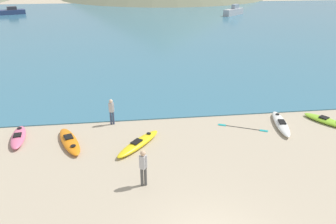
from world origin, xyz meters
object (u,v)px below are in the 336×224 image
(person_near_foreground, at_px, (143,166))
(moored_boat_0, at_px, (234,11))
(kayak_on_sand_1, at_px, (139,143))
(kayak_on_sand_4, at_px, (18,137))
(kayak_on_sand_0, at_px, (70,141))
(person_near_waterline, at_px, (112,110))
(kayak_on_sand_3, at_px, (326,120))
(moored_boat_1, at_px, (10,12))
(kayak_on_sand_2, at_px, (281,123))
(loose_paddle, at_px, (243,128))

(person_near_foreground, height_order, moored_boat_0, moored_boat_0)
(kayak_on_sand_1, bearing_deg, kayak_on_sand_4, 166.91)
(kayak_on_sand_0, height_order, person_near_waterline, person_near_waterline)
(kayak_on_sand_3, height_order, person_near_foreground, person_near_foreground)
(kayak_on_sand_3, relative_size, person_near_waterline, 1.69)
(kayak_on_sand_1, xyz_separation_m, person_near_waterline, (-1.39, 2.76, 0.73))
(kayak_on_sand_4, height_order, person_near_waterline, person_near_waterline)
(person_near_foreground, xyz_separation_m, moored_boat_1, (-22.23, 56.75, -0.40))
(kayak_on_sand_2, bearing_deg, kayak_on_sand_1, -171.16)
(moored_boat_0, bearing_deg, person_near_waterline, -115.75)
(kayak_on_sand_4, relative_size, moored_boat_0, 0.57)
(person_near_foreground, bearing_deg, moored_boat_0, 68.43)
(kayak_on_sand_1, height_order, kayak_on_sand_4, kayak_on_sand_4)
(kayak_on_sand_1, distance_m, kayak_on_sand_4, 6.43)
(kayak_on_sand_0, height_order, kayak_on_sand_1, kayak_on_sand_0)
(kayak_on_sand_0, distance_m, person_near_foreground, 5.41)
(kayak_on_sand_4, bearing_deg, person_near_waterline, 14.97)
(kayak_on_sand_3, distance_m, moored_boat_1, 61.75)
(person_near_waterline, relative_size, moored_boat_0, 0.33)
(kayak_on_sand_4, bearing_deg, moored_boat_0, 60.10)
(kayak_on_sand_0, distance_m, loose_paddle, 9.50)
(kayak_on_sand_4, xyz_separation_m, moored_boat_0, (26.25, 45.65, 0.56))
(moored_boat_1, height_order, loose_paddle, moored_boat_1)
(person_near_waterline, bearing_deg, kayak_on_sand_2, -8.77)
(person_near_foreground, relative_size, moored_boat_1, 0.28)
(kayak_on_sand_0, bearing_deg, person_near_waterline, 44.35)
(kayak_on_sand_1, height_order, kayak_on_sand_2, kayak_on_sand_2)
(moored_boat_0, bearing_deg, kayak_on_sand_4, -119.90)
(kayak_on_sand_0, xyz_separation_m, kayak_on_sand_3, (14.55, 0.71, -0.03))
(person_near_foreground, bearing_deg, loose_paddle, 38.06)
(kayak_on_sand_2, bearing_deg, person_near_waterline, 171.23)
(moored_boat_0, bearing_deg, kayak_on_sand_3, -101.10)
(kayak_on_sand_3, bearing_deg, moored_boat_0, 78.90)
(kayak_on_sand_0, xyz_separation_m, person_near_foreground, (3.60, -3.96, 0.79))
(moored_boat_0, bearing_deg, moored_boat_1, 171.43)
(kayak_on_sand_4, relative_size, moored_boat_1, 0.45)
(kayak_on_sand_2, xyz_separation_m, moored_boat_1, (-30.36, 52.19, 0.38))
(kayak_on_sand_1, xyz_separation_m, kayak_on_sand_2, (8.20, 1.28, 0.00))
(kayak_on_sand_3, bearing_deg, kayak_on_sand_4, 179.76)
(kayak_on_sand_3, distance_m, kayak_on_sand_4, 17.28)
(kayak_on_sand_1, relative_size, moored_boat_0, 0.62)
(moored_boat_1, bearing_deg, kayak_on_sand_2, -59.81)
(kayak_on_sand_0, height_order, kayak_on_sand_2, kayak_on_sand_2)
(kayak_on_sand_4, distance_m, loose_paddle, 12.21)
(kayak_on_sand_2, relative_size, moored_boat_0, 0.71)
(kayak_on_sand_4, height_order, moored_boat_1, moored_boat_1)
(kayak_on_sand_0, distance_m, kayak_on_sand_2, 11.74)
(kayak_on_sand_0, bearing_deg, kayak_on_sand_3, 2.79)
(kayak_on_sand_4, distance_m, person_near_waterline, 5.09)
(kayak_on_sand_3, xyz_separation_m, person_near_foreground, (-10.95, -4.67, 0.81))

